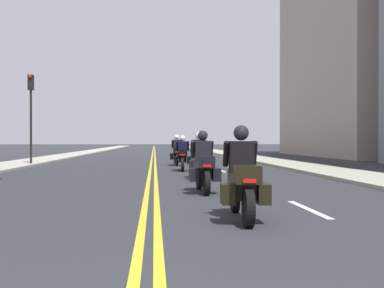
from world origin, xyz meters
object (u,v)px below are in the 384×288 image
object	(u,v)px
motorcycle_0	(242,182)
traffic_light_near	(31,103)
motorcycle_3	(183,156)
motorcycle_5	(181,152)
motorcycle_1	(203,167)
motorcycle_4	(177,153)
motorcycle_2	(199,160)

from	to	relation	value
motorcycle_0	traffic_light_near	bearing A→B (deg)	116.04
motorcycle_3	motorcycle_5	world-z (taller)	motorcycle_3
motorcycle_0	motorcycle_1	size ratio (longest dim) A/B	1.04
motorcycle_0	motorcycle_3	world-z (taller)	motorcycle_0
motorcycle_1	motorcycle_4	size ratio (longest dim) A/B	0.96
motorcycle_5	traffic_light_near	world-z (taller)	traffic_light_near
motorcycle_0	motorcycle_2	size ratio (longest dim) A/B	1.01
motorcycle_1	motorcycle_2	bearing A→B (deg)	84.27
motorcycle_0	motorcycle_2	bearing A→B (deg)	91.39
motorcycle_0	motorcycle_5	bearing A→B (deg)	91.67
motorcycle_4	motorcycle_5	xyz separation A→B (m)	(0.44, 4.29, -0.05)
motorcycle_0	motorcycle_1	distance (m)	4.24
motorcycle_4	motorcycle_5	world-z (taller)	motorcycle_4
motorcycle_3	motorcycle_5	distance (m)	8.83
motorcycle_4	motorcycle_5	distance (m)	4.32
motorcycle_5	motorcycle_3	bearing A→B (deg)	-91.50
motorcycle_0	traffic_light_near	distance (m)	19.95
motorcycle_4	motorcycle_3	bearing A→B (deg)	-87.81
motorcycle_1	motorcycle_0	bearing A→B (deg)	-88.63
traffic_light_near	motorcycle_5	bearing A→B (deg)	25.43
motorcycle_3	motorcycle_4	size ratio (longest dim) A/B	1.02
motorcycle_3	traffic_light_near	world-z (taller)	traffic_light_near
motorcycle_0	motorcycle_3	xyz separation A→B (m)	(-0.21, 13.15, -0.01)
motorcycle_0	motorcycle_5	world-z (taller)	motorcycle_0
motorcycle_2	motorcycle_4	world-z (taller)	motorcycle_4
motorcycle_4	traffic_light_near	distance (m)	8.20
motorcycle_5	traffic_light_near	size ratio (longest dim) A/B	0.45
motorcycle_2	motorcycle_4	size ratio (longest dim) A/B	0.98
motorcycle_2	motorcycle_5	size ratio (longest dim) A/B	1.00
motorcycle_5	traffic_light_near	distance (m)	9.46
motorcycle_1	motorcycle_3	xyz separation A→B (m)	(0.00, 8.92, -0.01)
motorcycle_3	motorcycle_1	bearing A→B (deg)	-86.62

